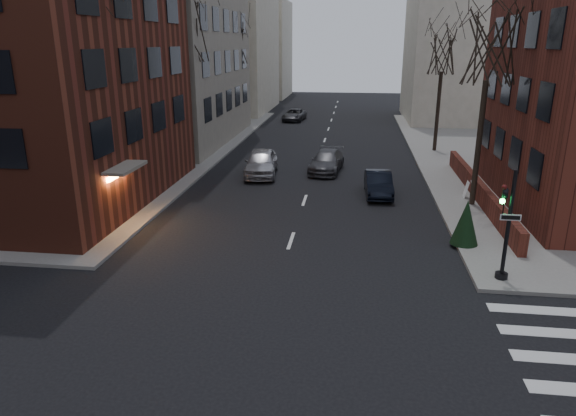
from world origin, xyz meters
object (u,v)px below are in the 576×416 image
object	(u,v)px
streetlamp_far	(246,84)
car_lane_far	(294,115)
tree_left_b	(185,31)
traffic_signal	(506,232)
tree_left_a	(100,36)
evergreen_shrub	(466,222)
sandwich_board	(469,190)
car_lane_silver	(261,162)
car_lane_gray	(327,161)
tree_left_c	(234,44)
tree_right_b	(443,51)
parked_sedan	(378,184)
streetlamp_near	(179,110)
tree_right_a	(490,46)

from	to	relation	value
streetlamp_far	car_lane_far	size ratio (longest dim) A/B	1.40
tree_left_b	streetlamp_far	size ratio (longest dim) A/B	1.72
car_lane_far	traffic_signal	bearing A→B (deg)	-67.37
tree_left_a	evergreen_shrub	distance (m)	17.79
streetlamp_far	sandwich_board	size ratio (longest dim) A/B	6.86
sandwich_board	traffic_signal	bearing A→B (deg)	-95.59
car_lane_silver	evergreen_shrub	world-z (taller)	evergreen_shrub
sandwich_board	tree_left_b	bearing A→B (deg)	158.43
tree_left_b	evergreen_shrub	bearing A→B (deg)	-40.52
car_lane_gray	tree_left_c	bearing A→B (deg)	128.19
tree_left_a	tree_left_b	distance (m)	12.01
tree_right_b	sandwich_board	world-z (taller)	tree_right_b
parked_sedan	streetlamp_near	bearing A→B (deg)	166.08
tree_left_c	tree_right_a	distance (m)	28.17
tree_right_a	car_lane_silver	bearing A→B (deg)	156.99
tree_left_c	streetlamp_near	distance (m)	18.40
tree_right_a	evergreen_shrub	world-z (taller)	tree_right_a
traffic_signal	car_lane_far	size ratio (longest dim) A/B	0.89
streetlamp_near	car_lane_gray	xyz separation A→B (m)	(9.00, 2.65, -3.56)
streetlamp_near	streetlamp_far	bearing A→B (deg)	90.00
car_lane_gray	evergreen_shrub	world-z (taller)	evergreen_shrub
tree_left_c	car_lane_far	distance (m)	11.33
tree_right_b	sandwich_board	bearing A→B (deg)	-89.71
tree_right_b	streetlamp_far	distance (m)	20.01
tree_left_c	car_lane_far	size ratio (longest dim) A/B	2.16
traffic_signal	evergreen_shrub	bearing A→B (deg)	101.10
traffic_signal	tree_right_a	bearing A→B (deg)	84.53
parked_sedan	car_lane_far	xyz separation A→B (m)	(-8.02, 27.60, -0.04)
streetlamp_near	car_lane_silver	xyz separation A→B (m)	(4.88, 1.14, -3.40)
tree_right_a	streetlamp_near	xyz separation A→B (m)	(-17.00, 4.00, -3.79)
car_lane_far	sandwich_board	size ratio (longest dim) A/B	4.90
tree_left_b	streetlamp_far	bearing A→B (deg)	87.85
tree_left_c	sandwich_board	xyz separation A→B (m)	(17.67, -20.85, -7.42)
tree_left_b	tree_left_a	bearing A→B (deg)	-90.00
car_lane_silver	tree_left_c	bearing A→B (deg)	102.62
car_lane_gray	car_lane_far	size ratio (longest dim) A/B	1.05
tree_left_c	car_lane_silver	size ratio (longest dim) A/B	1.99
tree_left_a	traffic_signal	bearing A→B (deg)	-16.65
tree_right_a	tree_right_b	world-z (taller)	tree_right_a
traffic_signal	streetlamp_near	distance (m)	20.86
parked_sedan	tree_left_b	bearing A→B (deg)	150.72
tree_left_a	streetlamp_near	bearing A→B (deg)	85.71
streetlamp_near	evergreen_shrub	bearing A→B (deg)	-32.19
car_lane_silver	sandwich_board	size ratio (longest dim) A/B	5.33
streetlamp_far	tree_right_b	bearing A→B (deg)	-30.47
streetlamp_near	sandwich_board	xyz separation A→B (m)	(17.07, -2.85, -3.63)
tree_left_a	tree_left_c	size ratio (longest dim) A/B	1.06
tree_right_b	car_lane_gray	xyz separation A→B (m)	(-8.00, -7.35, -6.91)
traffic_signal	tree_left_a	xyz separation A→B (m)	(-16.74, 5.01, 6.56)
traffic_signal	car_lane_gray	size ratio (longest dim) A/B	0.85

